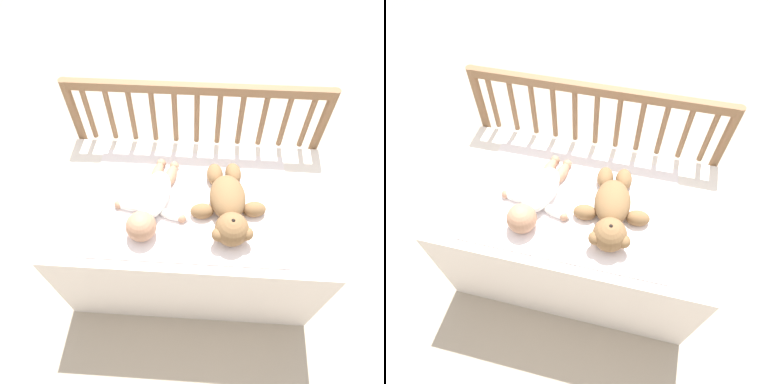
% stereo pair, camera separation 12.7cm
% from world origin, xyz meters
% --- Properties ---
extents(ground_plane, '(12.00, 12.00, 0.00)m').
position_xyz_m(ground_plane, '(0.00, 0.00, 0.00)').
color(ground_plane, tan).
extents(crib_mattress, '(1.06, 0.60, 0.53)m').
position_xyz_m(crib_mattress, '(0.00, 0.00, 0.27)').
color(crib_mattress, white).
rests_on(crib_mattress, ground_plane).
extents(crib_rail, '(1.06, 0.04, 0.82)m').
position_xyz_m(crib_rail, '(0.00, 0.32, 0.58)').
color(crib_rail, brown).
rests_on(crib_rail, ground_plane).
extents(blanket, '(0.76, 0.50, 0.01)m').
position_xyz_m(blanket, '(-0.01, -0.01, 0.53)').
color(blanket, white).
rests_on(blanket, crib_mattress).
extents(teddy_bear, '(0.28, 0.38, 0.12)m').
position_xyz_m(teddy_bear, '(0.14, -0.05, 0.58)').
color(teddy_bear, olive).
rests_on(teddy_bear, crib_mattress).
extents(baby, '(0.29, 0.39, 0.11)m').
position_xyz_m(baby, '(-0.15, -0.04, 0.57)').
color(baby, white).
rests_on(baby, crib_mattress).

